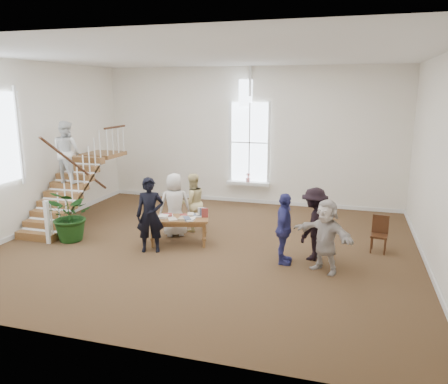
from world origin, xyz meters
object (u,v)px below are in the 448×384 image
(floor_plant, at_px, (72,215))
(side_chair, at_px, (380,232))
(woman_cluster_a, at_px, (284,229))
(library_table, at_px, (179,221))
(woman_cluster_b, at_px, (314,224))
(woman_cluster_c, at_px, (326,236))
(person_yellow, at_px, (192,202))
(elderly_woman, at_px, (175,205))
(police_officer, at_px, (150,215))

(floor_plant, relative_size, side_chair, 1.55)
(woman_cluster_a, height_order, side_chair, woman_cluster_a)
(library_table, bearing_deg, woman_cluster_b, -17.58)
(side_chair, bearing_deg, woman_cluster_c, -118.91)
(person_yellow, height_order, side_chair, person_yellow)
(elderly_woman, bearing_deg, woman_cluster_b, 144.92)
(person_yellow, bearing_deg, side_chair, 132.53)
(person_yellow, height_order, floor_plant, person_yellow)
(library_table, relative_size, person_yellow, 1.01)
(elderly_woman, xyz_separation_m, woman_cluster_a, (3.02, -1.12, -0.04))
(elderly_woman, distance_m, side_chair, 5.11)
(police_officer, height_order, woman_cluster_c, police_officer)
(elderly_woman, distance_m, woman_cluster_a, 3.22)
(police_officer, xyz_separation_m, floor_plant, (-2.22, 0.11, -0.22))
(elderly_woman, relative_size, person_yellow, 1.05)
(person_yellow, relative_size, woman_cluster_a, 1.00)
(woman_cluster_c, distance_m, floor_plant, 6.25)
(elderly_woman, relative_size, woman_cluster_c, 1.06)
(library_table, xyz_separation_m, side_chair, (4.72, 0.85, -0.13))
(floor_plant, bearing_deg, side_chair, 10.64)
(elderly_woman, distance_m, floor_plant, 2.59)
(woman_cluster_a, bearing_deg, elderly_woman, 67.53)
(police_officer, relative_size, floor_plant, 1.33)
(police_officer, height_order, side_chair, police_officer)
(library_table, height_order, police_officer, police_officer)
(woman_cluster_b, distance_m, side_chair, 1.77)
(library_table, xyz_separation_m, floor_plant, (-2.69, -0.54, 0.06))
(police_officer, xyz_separation_m, side_chair, (5.19, 1.51, -0.42))
(person_yellow, distance_m, floor_plant, 3.09)
(woman_cluster_b, relative_size, woman_cluster_c, 1.05)
(person_yellow, bearing_deg, library_table, 48.86)
(police_officer, height_order, floor_plant, police_officer)
(library_table, xyz_separation_m, woman_cluster_a, (2.66, -0.52, 0.19))
(woman_cluster_b, bearing_deg, woman_cluster_c, 42.45)
(woman_cluster_b, height_order, woman_cluster_c, woman_cluster_b)
(elderly_woman, distance_m, woman_cluster_b, 3.68)
(police_officer, height_order, woman_cluster_a, police_officer)
(floor_plant, distance_m, side_chair, 7.54)
(person_yellow, distance_m, side_chair, 4.80)
(woman_cluster_a, distance_m, side_chair, 2.50)
(police_officer, relative_size, person_yellow, 1.13)
(woman_cluster_b, height_order, floor_plant, woman_cluster_b)
(library_table, xyz_separation_m, police_officer, (-0.47, -0.65, 0.29))
(police_officer, relative_size, woman_cluster_b, 1.08)
(woman_cluster_a, bearing_deg, police_officer, 90.26)
(library_table, height_order, side_chair, side_chair)
(police_officer, distance_m, woman_cluster_c, 4.02)
(woman_cluster_c, distance_m, side_chair, 1.98)
(police_officer, bearing_deg, floor_plant, 158.45)
(side_chair, bearing_deg, person_yellow, -175.32)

